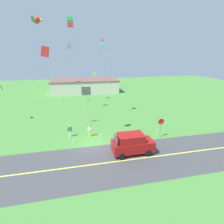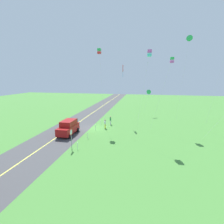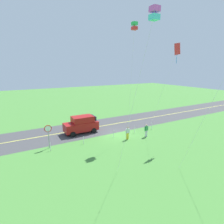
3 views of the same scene
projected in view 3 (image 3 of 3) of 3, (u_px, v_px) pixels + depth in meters
The scene contains 15 objects.
ground_plane at pixel (117, 135), 23.53m from camera, with size 120.00×120.00×0.10m, color #478438.
asphalt_road at pixel (103, 126), 26.90m from camera, with size 120.00×7.00×0.00m, color #424244.
road_centre_stripe at pixel (103, 126), 26.90m from camera, with size 120.00×0.16×0.00m, color #E5E04C.
car_suv_foreground at pixel (81, 124), 23.84m from camera, with size 4.40×2.12×2.24m.
stop_sign at pixel (48, 132), 19.13m from camera, with size 0.76×0.08×2.56m.
person_adult_near at pixel (128, 132), 21.69m from camera, with size 0.58×0.22×1.60m.
person_adult_companion at pixel (146, 130), 22.53m from camera, with size 0.58×0.22×1.60m.
kite_red_low at pixel (134, 26), 20.57m from camera, with size 1.80×1.56×13.50m.
kite_blue_mid at pixel (177, 51), 19.68m from camera, with size 2.69×2.02×11.09m.
kite_cyan_top at pixel (154, 14), 11.84m from camera, with size 2.10×1.85×12.34m.
fence_post_0 at pixel (152, 126), 25.37m from camera, with size 0.05×0.05×0.90m, color silver.
fence_post_1 at pixel (135, 130), 23.96m from camera, with size 0.05×0.05×0.90m, color silver.
fence_post_2 at pixel (114, 134), 22.40m from camera, with size 0.05×0.05×0.90m, color silver.
fence_post_3 at pixel (83, 140), 20.51m from camera, with size 0.05×0.05×0.90m, color silver.
fence_post_4 at pixel (50, 147), 18.76m from camera, with size 0.05×0.05×0.90m, color silver.
Camera 3 is at (11.46, 18.96, 8.44)m, focal length 28.96 mm.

